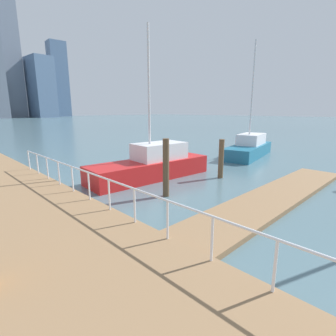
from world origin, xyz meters
TOP-DOWN VIEW (x-y plane):
  - ground_plane at (0.00, 20.00)m, footprint 300.00×300.00m
  - floating_dock at (2.87, 9.99)m, footprint 12.73×2.00m
  - boardwalk_railing at (-3.15, 8.78)m, footprint 0.06×25.18m
  - dock_piling_1 at (-0.03, 13.48)m, footprint 0.27×0.27m
  - dock_piling_2 at (4.27, 13.60)m, footprint 0.29×0.29m
  - moored_boat_2 at (1.62, 16.29)m, footprint 7.15×2.53m
  - moored_boat_4 at (11.62, 15.89)m, footprint 6.98×3.44m
  - skyline_tower_5 at (29.47, 149.85)m, footprint 8.28×7.81m
  - skyline_tower_6 at (39.69, 142.98)m, footprint 10.17×14.14m
  - skyline_tower_7 at (54.23, 156.52)m, footprint 9.29×8.14m

SIDE VIEW (x-z plane):
  - ground_plane at x=0.00m, z-range 0.00..0.00m
  - floating_dock at x=2.87m, z-range 0.00..0.18m
  - moored_boat_4 at x=11.62m, z-range -3.67..5.09m
  - moored_boat_2 at x=1.62m, z-range -3.19..4.66m
  - dock_piling_2 at x=4.27m, z-range 0.00..2.14m
  - boardwalk_railing at x=-3.15m, z-range 0.68..1.76m
  - dock_piling_1 at x=-0.03m, z-range 0.00..2.52m
  - skyline_tower_6 at x=39.69m, z-range 0.00..28.59m
  - skyline_tower_7 at x=54.23m, z-range 0.00..40.10m
  - skyline_tower_5 at x=29.47m, z-range 0.00..66.00m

